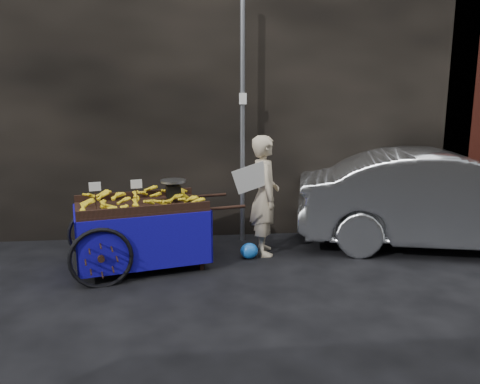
{
  "coord_description": "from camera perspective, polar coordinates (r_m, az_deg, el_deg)",
  "views": [
    {
      "loc": [
        -0.56,
        -6.43,
        2.43
      ],
      "look_at": [
        0.17,
        0.5,
        1.01
      ],
      "focal_mm": 35.0,
      "sensor_mm": 36.0,
      "label": 1
    }
  ],
  "objects": [
    {
      "name": "plastic_bag",
      "position": [
        7.19,
        1.13,
        -7.19
      ],
      "size": [
        0.27,
        0.22,
        0.24
      ],
      "primitive_type": "ellipsoid",
      "color": "blue",
      "rests_on": "ground"
    },
    {
      "name": "building_wall",
      "position": [
        9.08,
        -0.02,
        11.98
      ],
      "size": [
        13.5,
        2.0,
        5.0
      ],
      "color": "black",
      "rests_on": "ground"
    },
    {
      "name": "banana_cart",
      "position": [
        6.83,
        -12.52,
        -2.35
      ],
      "size": [
        2.64,
        1.65,
        1.33
      ],
      "rotation": [
        0.0,
        0.0,
        0.24
      ],
      "color": "black",
      "rests_on": "ground"
    },
    {
      "name": "parked_car",
      "position": [
        8.28,
        23.89,
        -0.91
      ],
      "size": [
        5.03,
        2.75,
        1.57
      ],
      "primitive_type": "imported",
      "rotation": [
        0.0,
        0.0,
        1.33
      ],
      "color": "silver",
      "rests_on": "ground"
    },
    {
      "name": "ground",
      "position": [
        6.9,
        -1.01,
        -9.09
      ],
      "size": [
        80.0,
        80.0,
        0.0
      ],
      "primitive_type": "plane",
      "color": "black",
      "rests_on": "ground"
    },
    {
      "name": "street_pole",
      "position": [
        7.79,
        0.3,
        8.42
      ],
      "size": [
        0.12,
        0.1,
        4.0
      ],
      "color": "slate",
      "rests_on": "ground"
    },
    {
      "name": "vendor",
      "position": [
        7.24,
        3.03,
        -0.42
      ],
      "size": [
        0.76,
        0.68,
        1.86
      ],
      "rotation": [
        0.0,
        0.0,
        1.57
      ],
      "color": "#C3B191",
      "rests_on": "ground"
    }
  ]
}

